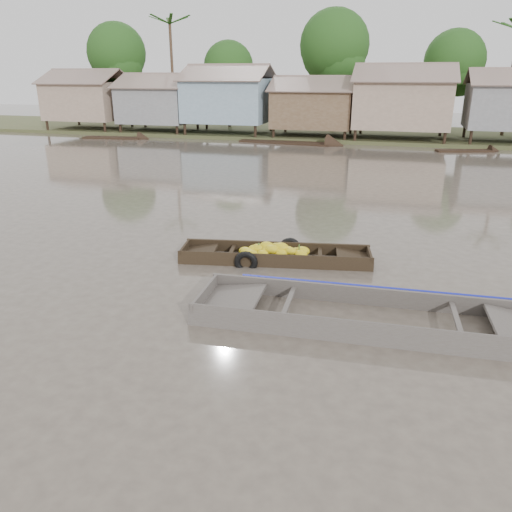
# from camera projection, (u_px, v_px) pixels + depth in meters

# --- Properties ---
(ground) EXTENTS (120.00, 120.00, 0.00)m
(ground) POSITION_uv_depth(u_px,v_px,m) (252.00, 316.00, 10.33)
(ground) COLOR #4D443B
(ground) RESTS_ON ground
(riverbank) EXTENTS (120.00, 12.47, 10.22)m
(riverbank) POSITION_uv_depth(u_px,v_px,m) (410.00, 96.00, 37.24)
(riverbank) COLOR #384723
(riverbank) RESTS_ON ground
(banana_boat) EXTENTS (5.19, 2.05, 0.69)m
(banana_boat) POSITION_uv_depth(u_px,v_px,m) (273.00, 255.00, 13.35)
(banana_boat) COLOR black
(banana_boat) RESTS_ON ground
(viewer_boat) EXTENTS (7.10, 2.16, 0.57)m
(viewer_boat) POSITION_uv_depth(u_px,v_px,m) (370.00, 321.00, 10.01)
(viewer_boat) COLOR #453F3B
(viewer_boat) RESTS_ON ground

